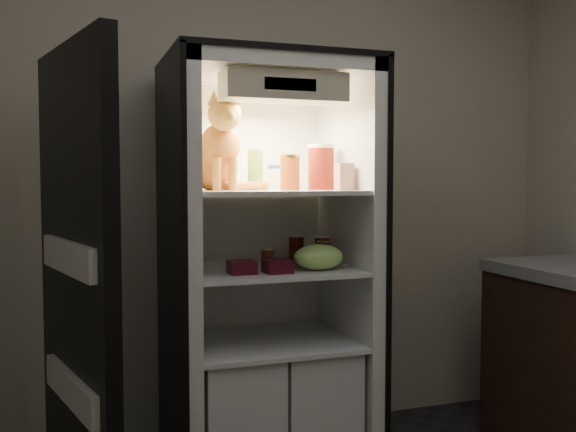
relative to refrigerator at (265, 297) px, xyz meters
The scene contains 16 objects.
room_shell 1.61m from the refrigerator, 90.00° to the right, with size 3.60×3.60×3.60m.
refrigerator is the anchor object (origin of this frame).
fridge_door 0.88m from the refrigerator, 162.97° to the right, with size 0.27×0.86×1.85m.
tabby_cat 0.70m from the refrigerator, behind, with size 0.36×0.41×0.43m.
parmesan_shaker 0.59m from the refrigerator, 169.02° to the left, with size 0.07×0.07×0.18m.
mayo_tub 0.57m from the refrigerator, 48.21° to the left, with size 0.08×0.08×0.11m.
salsa_jar 0.59m from the refrigerator, 36.90° to the right, with size 0.09×0.09×0.16m.
pepper_jar 0.66m from the refrigerator, ahead, with size 0.12×0.12×0.21m.
cream_carton 0.67m from the refrigerator, 31.73° to the right, with size 0.07×0.07×0.12m, color silver.
soda_can_a 0.27m from the refrigerator, ahead, with size 0.07×0.07×0.13m.
soda_can_b 0.34m from the refrigerator, 12.56° to the right, with size 0.07×0.07×0.13m.
soda_can_c 0.34m from the refrigerator, 23.20° to the right, with size 0.06×0.06×0.11m.
condiment_jar 0.19m from the refrigerator, 64.05° to the right, with size 0.06×0.06×0.08m.
grape_bag 0.35m from the refrigerator, 48.85° to the right, with size 0.23×0.16×0.11m, color #95CE60.
berry_box_left 0.32m from the refrigerator, 128.20° to the right, with size 0.11×0.11×0.05m, color #4D0C1C.
berry_box_right 0.30m from the refrigerator, 93.73° to the right, with size 0.11×0.11×0.06m, color #4D0C1C.
Camera 1 is at (-0.86, -1.43, 1.34)m, focal length 40.00 mm.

